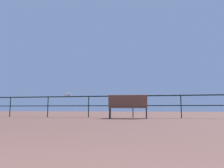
# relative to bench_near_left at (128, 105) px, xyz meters

# --- Properties ---
(pier_railing) EXTENTS (25.81, 0.05, 1.04)m
(pier_railing) POSITION_rel_bench_near_left_xyz_m (0.14, 0.83, 0.22)
(pier_railing) COLOR black
(pier_railing) RESTS_ON ground_plane
(bench_near_left) EXTENTS (1.67, 0.70, 1.00)m
(bench_near_left) POSITION_rel_bench_near_left_xyz_m (0.00, 0.00, 0.00)
(bench_near_left) COLOR brown
(bench_near_left) RESTS_ON ground_plane
(seagull_on_rail) EXTENTS (0.37, 0.17, 0.17)m
(seagull_on_rail) POSITION_rel_bench_near_left_xyz_m (-3.10, 0.83, 0.56)
(seagull_on_rail) COLOR silver
(seagull_on_rail) RESTS_ON pier_railing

